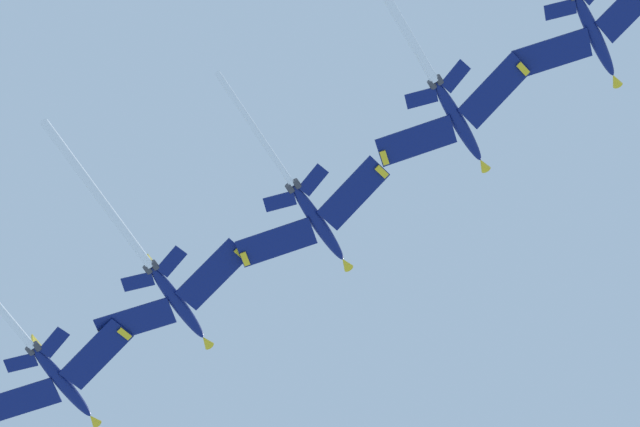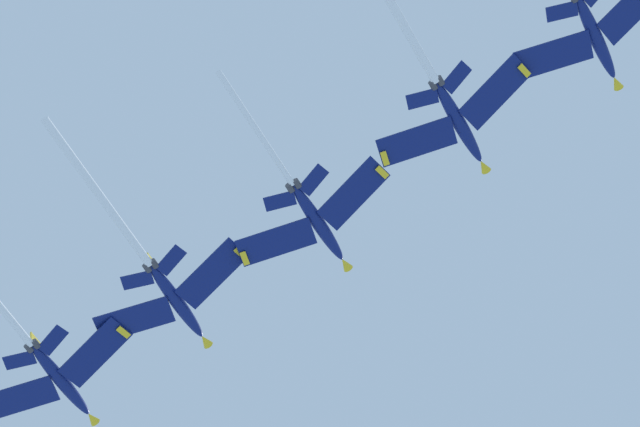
# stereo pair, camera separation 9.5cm
# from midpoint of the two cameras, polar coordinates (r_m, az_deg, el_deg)

# --- Properties ---
(jet_far_left) EXTENTS (19.21, 26.01, 13.61)m
(jet_far_left) POSITION_cam_midpoint_polar(r_m,az_deg,el_deg) (158.18, -11.74, -6.26)
(jet_far_left) COLOR navy
(jet_inner_left) EXTENTS (19.17, 30.16, 16.37)m
(jet_inner_left) POSITION_cam_midpoint_polar(r_m,az_deg,el_deg) (153.64, -7.17, -2.44)
(jet_inner_left) COLOR navy
(jet_centre) EXTENTS (19.28, 26.12, 13.53)m
(jet_centre) POSITION_cam_midpoint_polar(r_m,az_deg,el_deg) (152.52, -0.53, 0.24)
(jet_centre) COLOR navy
(jet_inner_right) EXTENTS (19.29, 26.93, 13.89)m
(jet_inner_right) POSITION_cam_midpoint_polar(r_m,az_deg,el_deg) (151.24, 5.29, 5.13)
(jet_inner_right) COLOR navy
(jet_far_right) EXTENTS (19.21, 25.85, 13.86)m
(jet_far_right) POSITION_cam_midpoint_polar(r_m,az_deg,el_deg) (154.69, 11.26, 8.56)
(jet_far_right) COLOR navy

